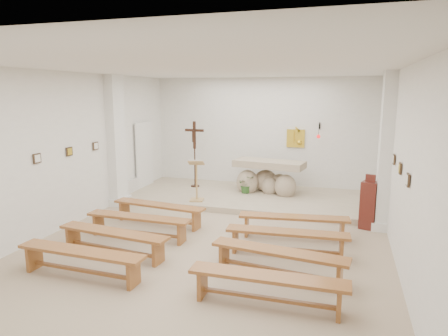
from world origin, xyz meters
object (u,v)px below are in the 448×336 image
(altar, at_px, (268,179))
(crucifix_stand, at_px, (195,149))
(bench_left_front, at_px, (159,209))
(bench_right_second, at_px, (287,237))
(lectern, at_px, (197,180))
(donation_pedestal, at_px, (369,205))
(bench_right_fourth, at_px, (268,283))
(bench_left_second, at_px, (138,222))
(bench_right_third, at_px, (279,257))
(bench_left_fourth, at_px, (81,257))
(bench_right_front, at_px, (294,221))
(bench_left_third, at_px, (113,237))

(altar, relative_size, crucifix_stand, 1.04)
(bench_left_front, bearing_deg, bench_right_second, -10.24)
(lectern, relative_size, donation_pedestal, 0.92)
(donation_pedestal, bearing_deg, bench_right_fourth, -94.38)
(bench_left_second, bearing_deg, bench_right_fourth, -30.76)
(bench_right_third, relative_size, bench_left_fourth, 1.01)
(altar, relative_size, bench_right_front, 0.91)
(altar, distance_m, bench_right_fourth, 6.12)
(donation_pedestal, bearing_deg, bench_right_third, -100.19)
(lectern, xyz_separation_m, bench_left_front, (-0.31, -1.66, -0.35))
(bench_left_fourth, bearing_deg, crucifix_stand, 95.06)
(bench_left_fourth, height_order, bench_right_fourth, same)
(bench_left_second, bearing_deg, lectern, 84.03)
(bench_right_front, xyz_separation_m, bench_right_second, (0.00, -0.96, 0.00))
(altar, xyz_separation_m, bench_right_second, (1.15, -4.09, -0.19))
(donation_pedestal, relative_size, bench_left_third, 0.54)
(bench_left_second, bearing_deg, bench_right_front, 17.85)
(altar, distance_m, crucifix_stand, 2.44)
(bench_left_front, relative_size, bench_right_front, 1.00)
(bench_left_front, bearing_deg, bench_right_third, -24.73)
(donation_pedestal, xyz_separation_m, bench_right_fourth, (-1.53, -4.00, -0.19))
(bench_right_second, bearing_deg, bench_left_second, 175.83)
(crucifix_stand, height_order, bench_right_front, crucifix_stand)
(lectern, bearing_deg, bench_left_third, -106.72)
(bench_left_third, distance_m, bench_left_fourth, 0.96)
(crucifix_stand, relative_size, bench_right_front, 0.87)
(lectern, xyz_separation_m, donation_pedestal, (4.35, -0.55, -0.17))
(lectern, distance_m, bench_left_second, 2.67)
(bench_left_front, distance_m, bench_right_front, 3.13)
(donation_pedestal, bearing_deg, lectern, -170.54)
(bench_left_third, height_order, bench_right_fourth, same)
(lectern, xyz_separation_m, bench_right_fourth, (2.82, -4.55, -0.35))
(donation_pedestal, height_order, bench_left_third, donation_pedestal)
(crucifix_stand, distance_m, bench_left_second, 4.28)
(altar, relative_size, bench_left_fourth, 0.92)
(donation_pedestal, relative_size, bench_right_second, 0.54)
(bench_left_front, xyz_separation_m, bench_left_fourth, (0.00, -2.88, 0.00))
(bench_right_fourth, bearing_deg, bench_left_front, 136.71)
(bench_right_front, height_order, bench_left_third, same)
(bench_left_front, bearing_deg, bench_right_fourth, -35.82)
(altar, xyz_separation_m, donation_pedestal, (2.69, -2.01, 0.00))
(bench_left_front, bearing_deg, donation_pedestal, 20.26)
(bench_right_second, distance_m, bench_right_third, 0.96)
(lectern, bearing_deg, bench_left_front, -112.36)
(altar, height_order, lectern, lectern)
(bench_right_third, bearing_deg, bench_left_fourth, -155.65)
(altar, height_order, bench_right_front, altar)
(bench_right_front, height_order, bench_left_second, same)
(lectern, bearing_deg, crucifix_stand, 100.95)
(lectern, relative_size, bench_left_fourth, 0.50)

